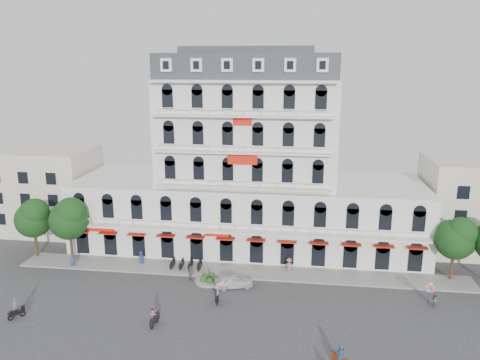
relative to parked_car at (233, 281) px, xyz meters
name	(u,v)px	position (x,y,z in m)	size (l,w,h in m)	color
ground	(227,311)	(0.10, -5.06, -0.73)	(120.00, 120.00, 0.00)	#38383A
sidewalk	(239,271)	(0.10, 3.94, -0.65)	(53.00, 4.00, 0.16)	gray
main_building	(248,172)	(0.10, 12.94, 9.23)	(45.00, 15.00, 25.80)	silver
flank_building_west	(45,190)	(-29.90, 14.94, 5.27)	(14.00, 10.00, 12.00)	beige
traffic_island	(209,280)	(-2.90, 0.94, -0.48)	(3.20, 3.20, 1.60)	gray
parked_scooter_row	(186,269)	(-6.25, 3.74, -0.73)	(4.40, 1.80, 1.10)	black
tree_west_outer	(33,217)	(-25.84, 4.92, 4.61)	(4.50, 4.48, 7.76)	#382314
tree_west_inner	(69,217)	(-20.84, 4.42, 4.95)	(4.76, 4.76, 8.25)	#382314
tree_east_inner	(456,237)	(24.16, 4.92, 4.48)	(4.40, 4.37, 7.57)	#382314
parked_car	(233,281)	(0.00, 0.00, 0.00)	(1.73, 4.31, 1.47)	silver
rider_west	(16,309)	(-19.75, -9.13, 0.23)	(1.19, 1.42, 2.16)	black
rider_southwest	(154,315)	(-6.19, -8.64, 0.36)	(0.75, 1.70, 2.14)	black
rider_east	(341,356)	(10.59, -12.65, 0.26)	(1.41, 1.20, 2.04)	maroon
rider_center	(217,294)	(-1.17, -3.59, 0.26)	(0.67, 1.70, 1.94)	black
pedestrian_left	(141,258)	(-11.99, 4.44, 0.13)	(0.84, 0.55, 1.72)	navy
pedestrian_mid	(191,273)	(-5.02, 1.03, 0.13)	(1.01, 0.42, 1.73)	slate
pedestrian_right	(289,266)	(5.93, 4.44, 0.17)	(1.17, 0.67, 1.81)	#B86171
pedestrian_far	(72,261)	(-19.90, 2.51, 0.07)	(0.59, 0.39, 1.61)	navy
balloon_vendor	(432,295)	(20.36, -1.60, 0.54)	(1.40, 1.31, 2.45)	slate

